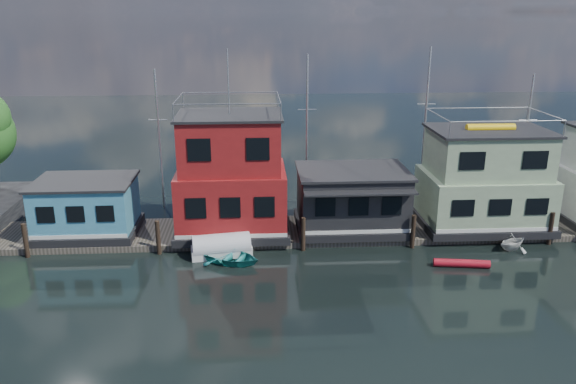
{
  "coord_description": "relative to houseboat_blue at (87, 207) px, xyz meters",
  "views": [
    {
      "loc": [
        -6.94,
        -23.33,
        14.4
      ],
      "look_at": [
        -4.79,
        12.0,
        3.0
      ],
      "focal_mm": 35.0,
      "sensor_mm": 36.0,
      "label": 1
    }
  ],
  "objects": [
    {
      "name": "red_kayak",
      "position": [
        23.14,
        -5.79,
        -1.97
      ],
      "size": [
        3.29,
        0.96,
        0.48
      ],
      "primitive_type": "cylinder",
      "rotation": [
        0.0,
        1.57,
        -0.15
      ],
      "color": "#AF1221",
      "rests_on": "ground"
    },
    {
      "name": "tarp_runabout",
      "position": [
        8.89,
        -3.24,
        -1.65
      ],
      "size": [
        3.87,
        2.04,
        1.49
      ],
      "rotation": [
        0.0,
        0.0,
        0.16
      ],
      "color": "silver",
      "rests_on": "ground"
    },
    {
      "name": "dinghy_teal",
      "position": [
        9.53,
        -4.34,
        -1.83
      ],
      "size": [
        4.35,
        3.87,
        0.74
      ],
      "primitive_type": "imported",
      "rotation": [
        0.0,
        0.0,
        1.12
      ],
      "color": "teal",
      "rests_on": "ground"
    },
    {
      "name": "dinghy_white",
      "position": [
        27.23,
        -3.5,
        -1.63
      ],
      "size": [
        2.78,
        2.65,
        1.14
      ],
      "primitive_type": "imported",
      "rotation": [
        0.0,
        0.0,
        2.04
      ],
      "color": "silver",
      "rests_on": "ground"
    },
    {
      "name": "pilings",
      "position": [
        17.67,
        -2.8,
        -1.11
      ],
      "size": [
        42.28,
        0.28,
        2.2
      ],
      "color": "#2D2116",
      "rests_on": "ground"
    },
    {
      "name": "houseboat_blue",
      "position": [
        0.0,
        0.0,
        0.0
      ],
      "size": [
        6.4,
        4.9,
        3.66
      ],
      "color": "black",
      "rests_on": "dock"
    },
    {
      "name": "dock",
      "position": [
        18.0,
        0.0,
        -2.01
      ],
      "size": [
        48.0,
        5.0,
        0.4
      ],
      "primitive_type": "cube",
      "color": "#595147",
      "rests_on": "ground"
    },
    {
      "name": "houseboat_red",
      "position": [
        9.5,
        0.0,
        1.9
      ],
      "size": [
        7.4,
        5.9,
        11.86
      ],
      "color": "black",
      "rests_on": "dock"
    },
    {
      "name": "background_masts",
      "position": [
        22.76,
        6.0,
        3.35
      ],
      "size": [
        36.4,
        0.16,
        12.0
      ],
      "color": "silver",
      "rests_on": "ground"
    },
    {
      "name": "houseboat_green",
      "position": [
        26.5,
        0.0,
        1.34
      ],
      "size": [
        8.4,
        5.9,
        7.03
      ],
      "color": "black",
      "rests_on": "dock"
    },
    {
      "name": "houseboat_dark",
      "position": [
        17.5,
        -0.02,
        0.21
      ],
      "size": [
        7.4,
        6.1,
        4.06
      ],
      "color": "black",
      "rests_on": "dock"
    },
    {
      "name": "ground",
      "position": [
        18.0,
        -12.0,
        -2.21
      ],
      "size": [
        160.0,
        160.0,
        0.0
      ],
      "primitive_type": "plane",
      "color": "black",
      "rests_on": "ground"
    }
  ]
}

